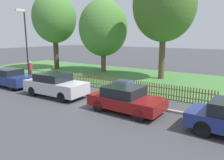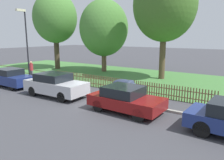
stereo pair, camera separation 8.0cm
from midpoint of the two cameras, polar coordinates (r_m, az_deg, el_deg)
name	(u,v)px [view 1 (the left image)]	position (r m, az deg, el deg)	size (l,w,h in m)	color
ground_plane	(100,99)	(13.73, -3.41, -4.87)	(120.00, 120.00, 0.00)	#424247
kerb_stone	(101,97)	(13.79, -3.16, -4.54)	(41.10, 0.20, 0.12)	#9E998E
grass_strip	(150,79)	(20.09, 9.78, 0.24)	(41.10, 10.55, 0.01)	#477F3D
park_fence	(119,85)	(15.44, 1.75, -1.23)	(41.10, 0.05, 0.93)	brown
parked_car_black_saloon	(10,78)	(18.57, -25.19, 0.56)	(3.98, 1.66, 1.38)	navy
parked_car_navy_estate	(55,85)	(14.58, -14.76, -1.19)	(4.28, 1.95, 1.49)	#BCBCC1
parked_car_red_compact	(126,99)	(11.29, 3.42, -4.92)	(3.84, 1.94, 1.32)	maroon
covered_motorcycle	(125,85)	(14.44, 3.27, -1.39)	(2.01, 0.80, 1.05)	black
tree_nearest_kerb	(54,18)	(26.81, -14.90, 15.41)	(5.01, 5.01, 8.79)	#473828
tree_behind_motorcycle	(103,28)	(23.94, -2.40, 13.37)	(5.20, 5.20, 7.66)	brown
tree_mid_park	(164,5)	(20.35, 13.36, 18.42)	(5.46, 5.46, 9.59)	brown
pedestrian_near_fence	(31,69)	(21.00, -20.56, 2.69)	(0.38, 0.37, 1.63)	slate
street_lamp	(25,38)	(19.23, -21.89, 10.19)	(0.20, 0.79, 5.91)	black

